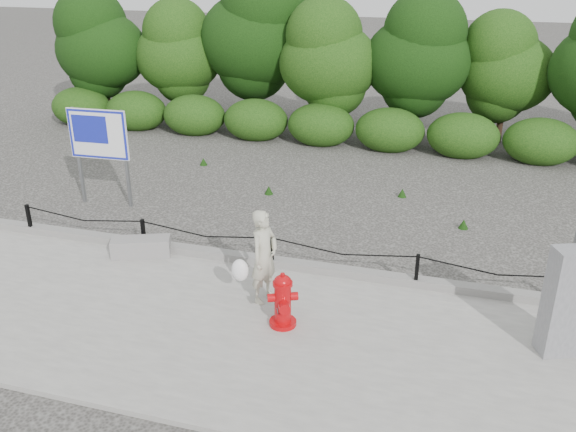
# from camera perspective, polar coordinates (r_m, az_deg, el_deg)

# --- Properties ---
(ground) EXTENTS (90.00, 90.00, 0.00)m
(ground) POSITION_cam_1_polar(r_m,az_deg,el_deg) (10.84, -1.50, -5.12)
(ground) COLOR #2D2B28
(ground) RESTS_ON ground
(sidewalk) EXTENTS (14.00, 4.00, 0.08)m
(sidewalk) POSITION_cam_1_polar(r_m,az_deg,el_deg) (9.21, -5.36, -10.62)
(sidewalk) COLOR gray
(sidewalk) RESTS_ON ground
(curb) EXTENTS (14.00, 0.22, 0.14)m
(curb) POSITION_cam_1_polar(r_m,az_deg,el_deg) (10.81, -1.43, -4.30)
(curb) COLOR slate
(curb) RESTS_ON sidewalk
(chain_barrier) EXTENTS (10.06, 0.06, 0.60)m
(chain_barrier) POSITION_cam_1_polar(r_m,az_deg,el_deg) (10.63, -1.52, -2.96)
(chain_barrier) COLOR black
(chain_barrier) RESTS_ON sidewalk
(treeline) EXTENTS (20.38, 3.70, 4.83)m
(treeline) POSITION_cam_1_polar(r_m,az_deg,el_deg) (18.41, 7.82, 15.00)
(treeline) COLOR black
(treeline) RESTS_ON ground
(fire_hydrant) EXTENTS (0.54, 0.54, 0.87)m
(fire_hydrant) POSITION_cam_1_polar(r_m,az_deg,el_deg) (9.01, -0.49, -7.94)
(fire_hydrant) COLOR #B4060B
(fire_hydrant) RESTS_ON sidewalk
(pedestrian) EXTENTS (0.75, 0.64, 1.53)m
(pedestrian) POSITION_cam_1_polar(r_m,az_deg,el_deg) (9.48, -2.39, -3.89)
(pedestrian) COLOR #B1B098
(pedestrian) RESTS_ON sidewalk
(concrete_block) EXTENTS (1.11, 0.73, 0.34)m
(concrete_block) POSITION_cam_1_polar(r_m,az_deg,el_deg) (11.43, -13.59, -2.81)
(concrete_block) COLOR gray
(concrete_block) RESTS_ON sidewalk
(utility_cabinet) EXTENTS (0.69, 0.55, 1.75)m
(utility_cabinet) POSITION_cam_1_polar(r_m,az_deg,el_deg) (9.08, 24.74, -7.30)
(utility_cabinet) COLOR gray
(utility_cabinet) RESTS_ON sidewalk
(advertising_sign) EXTENTS (1.35, 0.17, 2.16)m
(advertising_sign) POSITION_cam_1_polar(r_m,az_deg,el_deg) (13.70, -17.31, 6.94)
(advertising_sign) COLOR slate
(advertising_sign) RESTS_ON ground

